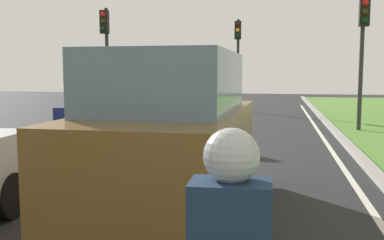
# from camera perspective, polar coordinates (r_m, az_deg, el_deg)

# --- Properties ---
(ground_plane) EXTENTS (60.00, 60.00, 0.00)m
(ground_plane) POSITION_cam_1_polar(r_m,az_deg,el_deg) (11.83, -0.00, -3.58)
(ground_plane) COLOR #262628
(lane_line_center) EXTENTS (0.12, 32.00, 0.01)m
(lane_line_center) POSITION_cam_1_polar(r_m,az_deg,el_deg) (11.98, -3.30, -3.45)
(lane_line_center) COLOR silver
(lane_line_center) RESTS_ON ground
(lane_line_right_edge) EXTENTS (0.12, 32.00, 0.01)m
(lane_line_right_edge) POSITION_cam_1_polar(r_m,az_deg,el_deg) (11.70, 17.62, -3.97)
(lane_line_right_edge) COLOR silver
(lane_line_right_edge) RESTS_ON ground
(curb_right) EXTENTS (0.24, 48.00, 0.12)m
(curb_right) POSITION_cam_1_polar(r_m,az_deg,el_deg) (11.76, 20.06, -3.72)
(curb_right) COLOR #9E9B93
(curb_right) RESTS_ON ground
(car_suv_ahead) EXTENTS (2.02, 4.53, 2.28)m
(car_suv_ahead) POSITION_cam_1_polar(r_m,az_deg,el_deg) (6.18, -2.58, -1.65)
(car_suv_ahead) COLOR brown
(car_suv_ahead) RESTS_ON ground
(car_hatchback_far) EXTENTS (1.77, 3.72, 1.78)m
(car_hatchback_far) POSITION_cam_1_polar(r_m,az_deg,el_deg) (13.12, -10.66, 1.17)
(car_hatchback_far) COLOR navy
(car_hatchback_far) RESTS_ON ground
(rider_person) EXTENTS (0.51, 0.41, 1.16)m
(rider_person) POSITION_cam_1_polar(r_m,az_deg,el_deg) (2.30, 4.98, -14.71)
(rider_person) COLOR #192D47
(rider_person) RESTS_ON ground
(traffic_light_near_right) EXTENTS (0.32, 0.50, 4.54)m
(traffic_light_near_right) POSITION_cam_1_polar(r_m,az_deg,el_deg) (15.79, 21.10, 9.83)
(traffic_light_near_right) COLOR #2D2D2D
(traffic_light_near_right) RESTS_ON ground
(traffic_light_overhead_left) EXTENTS (0.32, 0.50, 4.52)m
(traffic_light_overhead_left) POSITION_cam_1_polar(r_m,az_deg,el_deg) (18.12, -11.03, 9.63)
(traffic_light_overhead_left) COLOR #2D2D2D
(traffic_light_overhead_left) RESTS_ON ground
(traffic_light_far_median) EXTENTS (0.32, 0.50, 4.66)m
(traffic_light_far_median) POSITION_cam_1_polar(r_m,az_deg,el_deg) (22.87, 5.91, 9.20)
(traffic_light_far_median) COLOR #2D2D2D
(traffic_light_far_median) RESTS_ON ground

